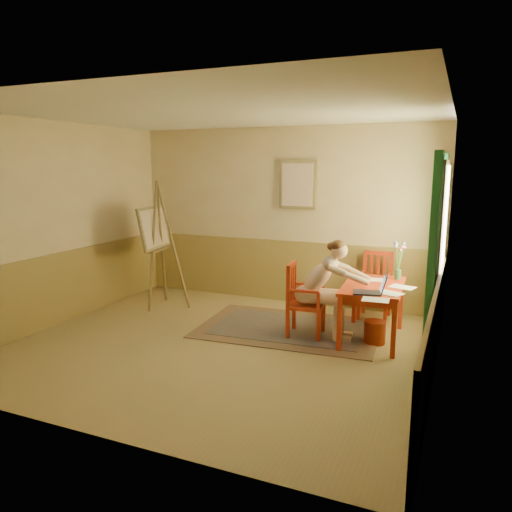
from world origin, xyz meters
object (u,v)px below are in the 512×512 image
at_px(chair_left, 303,300).
at_px(laptop, 372,290).
at_px(figure, 325,285).
at_px(table, 373,292).
at_px(easel, 156,233).
at_px(chair_back, 376,285).

xyz_separation_m(chair_left, laptop, (0.92, -0.23, 0.28)).
xyz_separation_m(chair_left, figure, (0.28, 0.02, 0.23)).
relative_size(table, easel, 0.62).
bearing_deg(chair_left, easel, 170.27).
bearing_deg(easel, table, -3.65).
bearing_deg(chair_back, easel, -167.06).
bearing_deg(table, figure, -160.89).
bearing_deg(easel, figure, -8.42).
relative_size(table, chair_left, 1.27).
height_order(chair_back, easel, easel).
bearing_deg(table, chair_back, 97.24).
height_order(chair_left, figure, figure).
bearing_deg(chair_back, chair_left, -121.96).
bearing_deg(figure, chair_left, -176.58).
bearing_deg(easel, chair_left, -9.73).
distance_m(chair_left, chair_back, 1.39).
height_order(laptop, easel, easel).
xyz_separation_m(figure, laptop, (0.64, -0.25, 0.05)).
bearing_deg(figure, table, 19.11).
height_order(table, chair_left, chair_left).
bearing_deg(laptop, figure, 158.95).
relative_size(chair_left, easel, 0.49).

